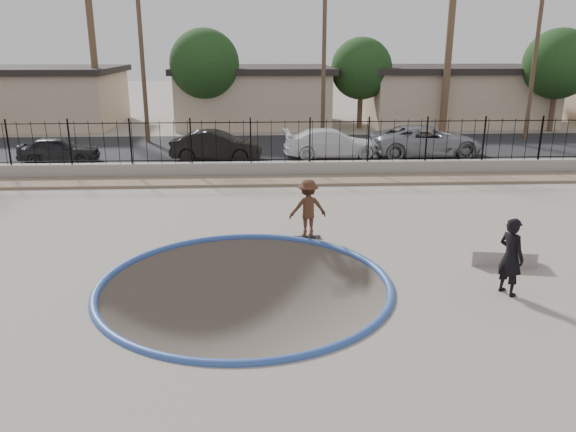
# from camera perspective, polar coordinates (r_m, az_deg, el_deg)

# --- Properties ---
(ground) EXTENTS (120.00, 120.00, 2.20)m
(ground) POSITION_cam_1_polar(r_m,az_deg,el_deg) (26.08, -3.64, 2.57)
(ground) COLOR gray
(ground) RESTS_ON ground
(bowl_pit) EXTENTS (6.84, 6.84, 1.80)m
(bowl_pit) POSITION_cam_1_polar(r_m,az_deg,el_deg) (13.41, -4.40, -7.03)
(bowl_pit) COLOR #453D35
(bowl_pit) RESTS_ON ground
(coping_ring) EXTENTS (7.04, 7.04, 0.20)m
(coping_ring) POSITION_cam_1_polar(r_m,az_deg,el_deg) (13.41, -4.40, -7.03)
(coping_ring) COLOR #2E4D97
(coping_ring) RESTS_ON ground
(rock_strip) EXTENTS (42.00, 1.60, 0.11)m
(rock_strip) POSITION_cam_1_polar(r_m,az_deg,el_deg) (23.08, -3.78, 3.58)
(rock_strip) COLOR #927860
(rock_strip) RESTS_ON ground
(retaining_wall) EXTENTS (42.00, 0.45, 0.60)m
(retaining_wall) POSITION_cam_1_polar(r_m,az_deg,el_deg) (24.09, -3.75, 4.76)
(retaining_wall) COLOR gray
(retaining_wall) RESTS_ON ground
(fence) EXTENTS (40.00, 0.04, 1.80)m
(fence) POSITION_cam_1_polar(r_m,az_deg,el_deg) (23.86, -3.81, 7.58)
(fence) COLOR black
(fence) RESTS_ON retaining_wall
(street) EXTENTS (90.00, 8.00, 0.04)m
(street) POSITION_cam_1_polar(r_m,az_deg,el_deg) (30.72, -3.57, 6.96)
(street) COLOR black
(street) RESTS_ON ground
(house_west) EXTENTS (11.60, 8.60, 3.90)m
(house_west) POSITION_cam_1_polar(r_m,az_deg,el_deg) (42.76, -24.41, 11.04)
(house_west) COLOR tan
(house_west) RESTS_ON ground
(house_center) EXTENTS (10.60, 8.60, 3.90)m
(house_center) POSITION_cam_1_polar(r_m,az_deg,el_deg) (39.88, -3.47, 12.17)
(house_center) COLOR tan
(house_center) RESTS_ON ground
(house_east) EXTENTS (12.60, 8.60, 3.90)m
(house_east) POSITION_cam_1_polar(r_m,az_deg,el_deg) (42.12, 16.37, 11.79)
(house_east) COLOR tan
(house_east) RESTS_ON ground
(palm_mid) EXTENTS (2.30, 2.30, 9.30)m
(palm_mid) POSITION_cam_1_polar(r_m,az_deg,el_deg) (38.67, -19.43, 18.11)
(palm_mid) COLOR brown
(palm_mid) RESTS_ON ground
(palm_right) EXTENTS (2.30, 2.30, 10.30)m
(palm_right) POSITION_cam_1_polar(r_m,az_deg,el_deg) (37.12, 16.33, 19.45)
(palm_right) COLOR brown
(palm_right) RESTS_ON ground
(utility_pole_left) EXTENTS (1.70, 0.24, 9.00)m
(utility_pole_left) POSITION_cam_1_polar(r_m,az_deg,el_deg) (32.86, -14.60, 15.35)
(utility_pole_left) COLOR #473323
(utility_pole_left) RESTS_ON ground
(utility_pole_mid) EXTENTS (1.70, 0.24, 9.50)m
(utility_pole_mid) POSITION_cam_1_polar(r_m,az_deg,el_deg) (32.42, 3.68, 16.27)
(utility_pole_mid) COLOR #473323
(utility_pole_mid) RESTS_ON ground
(utility_pole_right) EXTENTS (1.70, 0.24, 9.00)m
(utility_pole_right) POSITION_cam_1_polar(r_m,az_deg,el_deg) (35.80, 23.81, 14.59)
(utility_pole_right) COLOR #473323
(utility_pole_right) RESTS_ON ground
(street_tree_left) EXTENTS (4.32, 4.32, 6.36)m
(street_tree_left) POSITION_cam_1_polar(r_m,az_deg,el_deg) (36.41, -8.49, 15.03)
(street_tree_left) COLOR #473323
(street_tree_left) RESTS_ON ground
(street_tree_mid) EXTENTS (3.96, 3.96, 5.83)m
(street_tree_mid) POSITION_cam_1_polar(r_m,az_deg,el_deg) (37.83, 7.46, 14.61)
(street_tree_mid) COLOR #473323
(street_tree_mid) RESTS_ON ground
(street_tree_right) EXTENTS (4.32, 4.32, 6.36)m
(street_tree_right) POSITION_cam_1_polar(r_m,az_deg,el_deg) (39.84, 25.79, 13.74)
(street_tree_right) COLOR #473323
(street_tree_right) RESTS_ON ground
(skater) EXTENTS (1.16, 0.77, 1.67)m
(skater) POSITION_cam_1_polar(r_m,az_deg,el_deg) (16.18, 2.03, 0.48)
(skater) COLOR brown
(skater) RESTS_ON ground
(skateboard) EXTENTS (0.78, 0.24, 0.07)m
(skateboard) POSITION_cam_1_polar(r_m,az_deg,el_deg) (16.42, 2.00, -2.13)
(skateboard) COLOR black
(skateboard) RESTS_ON ground
(videographer) EXTENTS (0.66, 0.78, 1.80)m
(videographer) POSITION_cam_1_polar(r_m,az_deg,el_deg) (13.57, 21.70, -3.85)
(videographer) COLOR black
(videographer) RESTS_ON ground
(concrete_ledge) EXTENTS (1.70, 0.97, 0.40)m
(concrete_ledge) POSITION_cam_1_polar(r_m,az_deg,el_deg) (15.64, 20.86, -3.75)
(concrete_ledge) COLOR gray
(concrete_ledge) RESTS_ON ground
(car_a) EXTENTS (3.77, 1.76, 1.25)m
(car_a) POSITION_cam_1_polar(r_m,az_deg,el_deg) (28.68, -22.23, 6.27)
(car_a) COLOR black
(car_a) RESTS_ON street
(car_b) EXTENTS (4.39, 1.84, 1.41)m
(car_b) POSITION_cam_1_polar(r_m,az_deg,el_deg) (27.29, -7.29, 7.09)
(car_b) COLOR black
(car_b) RESTS_ON street
(car_c) EXTENTS (4.84, 2.14, 1.38)m
(car_c) POSITION_cam_1_polar(r_m,az_deg,el_deg) (27.98, 4.48, 7.39)
(car_c) COLOR white
(car_c) RESTS_ON street
(car_d) EXTENTS (5.68, 2.90, 1.53)m
(car_d) POSITION_cam_1_polar(r_m,az_deg,el_deg) (28.98, 13.91, 7.44)
(car_d) COLOR gray
(car_d) RESTS_ON street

